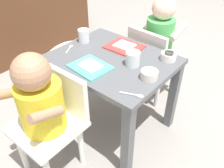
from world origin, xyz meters
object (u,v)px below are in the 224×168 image
Objects in this scene: seated_child_left at (43,103)px; spoon_by_right_tray at (134,95)px; dog at (70,53)px; veggie_bowl_far at (149,74)px; water_cup_left at (84,36)px; water_cup_right at (133,59)px; food_tray_left at (90,67)px; spoon_by_left_tray at (69,48)px; food_tray_right at (124,46)px; cereal_bowl_right_side at (169,56)px; dining_table at (112,72)px; seated_child_right at (158,40)px.

seated_child_left is 6.73× the size of spoon_by_right_tray.
dog is 0.88m from veggie_bowl_far.
seated_child_left reaches higher than dog.
water_cup_left is 0.36m from water_cup_right.
spoon_by_right_tray is (-0.04, -0.28, -0.00)m from food_tray_left.
seated_child_left is at bearing 177.26° from food_tray_left.
dog is at bearing 51.55° from spoon_by_left_tray.
food_tray_right is at bearing -1.39° from seated_child_left.
cereal_bowl_right_side is (0.04, -0.24, 0.01)m from food_tray_right.
food_tray_left is 0.26m from food_tray_right.
veggie_bowl_far is at bearing -97.16° from dining_table.
food_tray_left is 1.03× the size of food_tray_right.
seated_child_left reaches higher than dining_table.
seated_child_right is 7.24× the size of spoon_by_left_tray.
water_cup_left is at bearing -114.60° from dog.
dog is 2.41× the size of food_tray_left.
food_tray_right is (0.54, -0.01, 0.05)m from seated_child_left.
seated_child_left is 9.47× the size of water_cup_right.
water_cup_right is 0.19m from cereal_bowl_right_side.
food_tray_left is 0.22m from spoon_by_left_tray.
veggie_bowl_far is (-0.03, -0.24, 0.11)m from dining_table.
dog is at bearing 109.24° from seated_child_right.
dog is at bearing 88.12° from cereal_bowl_right_side.
water_cup_right is (-0.12, -0.14, 0.02)m from food_tray_right.
seated_child_left is 0.50m from water_cup_left.
cereal_bowl_right_side is at bearing -39.26° from food_tray_left.
food_tray_right reaches higher than spoon_by_right_tray.
food_tray_right is at bearing 49.80° from water_cup_right.
water_cup_right is 0.13m from veggie_bowl_far.
seated_child_right is 9.83× the size of water_cup_right.
veggie_bowl_far is at bearing -175.84° from cereal_bowl_right_side.
veggie_bowl_far is at bearing -110.40° from water_cup_right.
water_cup_right is 0.23m from spoon_by_right_tray.
food_tray_right is 0.18m from water_cup_right.
water_cup_right is 0.90× the size of veggie_bowl_far.
spoon_by_left_tray is 0.50m from spoon_by_right_tray.
cereal_bowl_right_side is at bearing -35.19° from water_cup_right.
water_cup_right is (-0.18, -0.68, 0.28)m from dog.
cereal_bowl_right_side is 0.20m from veggie_bowl_far.
cereal_bowl_right_side is 1.00× the size of veggie_bowl_far.
cereal_bowl_right_side is at bearing -74.95° from water_cup_left.
seated_child_left is 0.38m from spoon_by_right_tray.
spoon_by_right_tray is at bearing -142.53° from water_cup_right.
spoon_by_left_tray is at bearing 117.11° from cereal_bowl_right_side.
dining_table is at bearing -74.10° from spoon_by_left_tray.
spoon_by_right_tray is (-0.17, -0.26, 0.09)m from dining_table.
water_cup_left is at bearing 143.03° from seated_child_right.
water_cup_right is at bearing -104.62° from dog.
water_cup_right is (-0.39, -0.08, 0.07)m from seated_child_right.
seated_child_left is 3.38× the size of food_tray_left.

